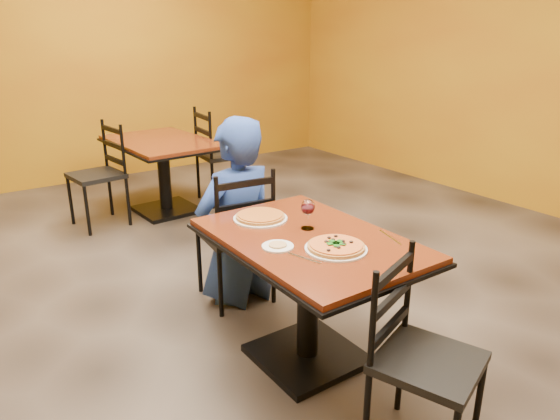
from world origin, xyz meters
TOP-DOWN VIEW (x-y plane):
  - floor at (0.00, 0.00)m, footprint 7.00×8.00m
  - wall_back at (0.00, 4.00)m, footprint 7.00×0.01m
  - table_main at (0.00, -0.50)m, footprint 0.83×1.23m
  - table_second at (0.35, 2.33)m, footprint 0.92×1.31m
  - chair_main_near at (0.00, -1.32)m, footprint 0.52×0.52m
  - chair_main_far at (0.03, 0.35)m, footprint 0.47×0.47m
  - chair_second_left at (-0.32, 2.33)m, footprint 0.49×0.49m
  - chair_second_right at (1.02, 2.33)m, footprint 0.50×0.50m
  - diner at (0.06, 0.37)m, footprint 0.66×0.47m
  - plate_main at (0.00, -0.71)m, footprint 0.31×0.31m
  - pizza_main at (0.00, -0.71)m, footprint 0.28×0.28m
  - plate_far at (-0.07, -0.13)m, footprint 0.31×0.31m
  - pizza_far at (-0.07, -0.13)m, footprint 0.28×0.28m
  - side_plate at (-0.22, -0.52)m, footprint 0.16×0.16m
  - dip at (-0.22, -0.52)m, footprint 0.09×0.09m
  - wine_glass at (0.06, -0.40)m, footprint 0.08×0.08m
  - fork at (-0.19, -0.70)m, footprint 0.07×0.19m
  - knife at (0.34, -0.75)m, footprint 0.07×0.21m

SIDE VIEW (x-z plane):
  - floor at x=0.00m, z-range -0.01..0.01m
  - chair_main_near at x=0.00m, z-range 0.00..0.90m
  - chair_main_far at x=0.03m, z-range 0.00..0.95m
  - chair_second_left at x=-0.32m, z-range 0.00..0.97m
  - chair_second_right at x=1.02m, z-range 0.00..1.01m
  - table_main at x=0.00m, z-range 0.18..0.93m
  - table_second at x=0.35m, z-range 0.18..0.93m
  - diner at x=0.06m, z-range 0.00..1.27m
  - fork at x=-0.19m, z-range 0.75..0.75m
  - knife at x=0.34m, z-range 0.75..0.75m
  - plate_main at x=0.00m, z-range 0.75..0.76m
  - plate_far at x=-0.07m, z-range 0.75..0.76m
  - side_plate at x=-0.22m, z-range 0.75..0.76m
  - dip at x=-0.22m, z-range 0.76..0.77m
  - pizza_main at x=0.00m, z-range 0.76..0.78m
  - pizza_far at x=-0.07m, z-range 0.76..0.78m
  - wine_glass at x=0.06m, z-range 0.75..0.93m
  - wall_back at x=0.00m, z-range 0.00..3.00m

